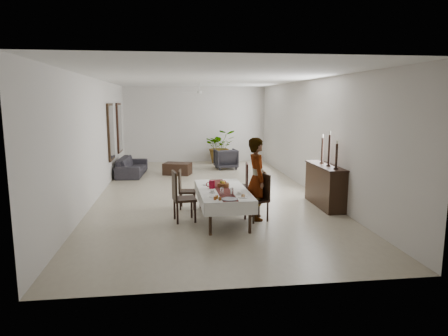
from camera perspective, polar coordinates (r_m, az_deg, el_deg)
floor at (r=11.51m, az=-2.38°, el=-3.51°), size 6.00×12.00×0.00m
ceiling at (r=11.23m, az=-2.50°, el=12.62°), size 6.00×12.00×0.02m
wall_back at (r=17.22m, az=-4.15°, el=6.20°), size 6.00×0.02×3.20m
wall_front at (r=5.35m, az=3.03°, el=-1.19°), size 6.00×0.02×3.20m
wall_left at (r=11.40m, az=-17.68°, el=4.08°), size 0.02×12.00×3.20m
wall_right at (r=11.89m, az=12.17°, el=4.52°), size 0.02×12.00×3.20m
dining_table_top at (r=8.78m, az=-0.19°, el=-3.26°), size 0.94×2.17×0.04m
table_leg_fl at (r=7.83m, az=-1.97°, el=-7.39°), size 0.06×0.06×0.63m
table_leg_fr at (r=7.96m, az=3.73°, el=-7.14°), size 0.06×0.06×0.63m
table_leg_bl at (r=9.80m, az=-3.35°, el=-3.94°), size 0.06×0.06×0.63m
table_leg_br at (r=9.90m, az=1.21°, el=-3.79°), size 0.06×0.06×0.63m
tablecloth_top at (r=8.77m, az=-0.19°, el=-3.09°), size 1.11×2.34×0.01m
tablecloth_drape_left at (r=8.74m, az=-3.60°, el=-4.03°), size 0.06×2.31×0.27m
tablecloth_drape_right at (r=8.89m, az=3.17°, el=-3.79°), size 0.06×2.31×0.27m
tablecloth_drape_near at (r=7.70m, az=1.07°, el=-5.89°), size 1.06×0.03×0.27m
tablecloth_drape_far at (r=9.92m, az=-1.16°, el=-2.38°), size 1.06×0.03×0.27m
table_runner at (r=8.77m, az=-0.19°, el=-3.04°), size 0.36×2.25×0.00m
red_pitcher at (r=8.85m, az=-1.75°, el=-2.35°), size 0.14×0.14×0.18m
pitcher_handle at (r=8.85m, az=-2.24°, el=-2.36°), size 0.11×0.02×0.11m
wine_glass_near at (r=8.21m, az=1.15°, el=-3.39°), size 0.06×0.06×0.15m
wine_glass_mid at (r=8.27m, az=-0.30°, el=-3.30°), size 0.06×0.06×0.15m
teacup_right at (r=8.29m, az=2.20°, el=-3.61°), size 0.08×0.08×0.05m
saucer_right at (r=8.30m, az=2.20°, el=-3.76°), size 0.13×0.13×0.01m
teacup_left at (r=8.43m, az=-1.69°, el=-3.39°), size 0.08×0.08×0.05m
saucer_left at (r=8.43m, az=-1.69°, el=-3.54°), size 0.13×0.13×0.01m
plate_near_right at (r=8.04m, az=2.74°, el=-4.17°), size 0.22×0.22×0.01m
bread_near_right at (r=8.04m, az=2.75°, el=-4.00°), size 0.08×0.08×0.08m
plate_near_left at (r=8.09m, az=-1.38°, el=-4.10°), size 0.22×0.22×0.01m
plate_far_left at (r=9.21m, az=-2.40°, el=-2.41°), size 0.22×0.22×0.01m
serving_tray at (r=7.86m, az=0.82°, el=-4.47°), size 0.32×0.32×0.02m
jam_jar_a at (r=7.80m, az=-0.59°, el=-4.39°), size 0.06×0.06×0.07m
jam_jar_b at (r=7.84m, az=-1.29°, el=-4.32°), size 0.06×0.06×0.07m
jam_jar_c at (r=7.94m, az=-1.05°, el=-4.16°), size 0.06×0.06×0.07m
fruit_basket at (r=8.99m, az=-0.11°, el=-2.46°), size 0.27×0.27×0.09m
fruit_red at (r=8.99m, az=0.04°, el=-2.01°), size 0.08×0.08×0.08m
fruit_green at (r=8.99m, az=-0.36°, el=-2.01°), size 0.07×0.07×0.07m
fruit_yellow at (r=8.93m, az=-0.07°, el=-2.09°), size 0.08×0.08×0.08m
chair_right_near_seat at (r=8.77m, az=4.65°, el=-4.61°), size 0.56×0.56×0.05m
chair_right_near_leg_fl at (r=8.78m, az=6.24°, el=-6.25°), size 0.06×0.06×0.43m
chair_right_near_leg_fr at (r=9.07m, az=5.00°, el=-5.71°), size 0.06×0.06×0.43m
chair_right_near_leg_bl at (r=8.59m, az=4.24°, el=-6.56°), size 0.06×0.06×0.43m
chair_right_near_leg_br at (r=8.89m, az=3.04°, el=-6.00°), size 0.06×0.06×0.43m
chair_right_near_back at (r=8.80m, az=5.78°, el=-2.58°), size 0.18×0.42×0.55m
chair_right_far_seat at (r=10.06m, az=2.10°, el=-2.66°), size 0.50×0.50×0.05m
chair_right_far_leg_fl at (r=9.95m, az=3.20°, el=-4.28°), size 0.05×0.05×0.44m
chair_right_far_leg_fr at (r=10.31m, az=3.07°, el=-3.79°), size 0.05×0.05×0.44m
chair_right_far_leg_bl at (r=9.93m, az=1.07°, el=-4.29°), size 0.05×0.05×0.44m
chair_right_far_leg_br at (r=10.29m, az=1.02°, el=-3.80°), size 0.05×0.05×0.44m
chair_right_far_back at (r=10.01m, az=3.28°, el=-0.94°), size 0.09×0.45×0.57m
chair_left_near_seat at (r=8.74m, az=-5.66°, el=-4.44°), size 0.54×0.54×0.05m
chair_left_near_leg_fl at (r=8.96m, az=-7.08°, el=-5.83°), size 0.05×0.05×0.47m
chair_left_near_leg_fr at (r=8.59m, az=-6.66°, el=-6.49°), size 0.05×0.05×0.47m
chair_left_near_leg_bl at (r=9.02m, az=-4.66°, el=-5.68°), size 0.05×0.05×0.47m
chair_left_near_leg_br at (r=8.66m, az=-4.13°, el=-6.32°), size 0.05×0.05×0.47m
chair_left_near_back at (r=8.63m, az=-7.09°, el=-2.45°), size 0.12×0.47×0.60m
chair_left_far_seat at (r=9.78m, az=-5.23°, el=-3.36°), size 0.45×0.45×0.05m
chair_left_far_leg_fl at (r=10.00m, az=-6.08°, el=-4.38°), size 0.04×0.04×0.40m
chair_left_far_leg_fr at (r=9.69m, az=-6.27°, el=-4.85°), size 0.04×0.04×0.40m
chair_left_far_leg_bl at (r=9.98m, az=-4.19°, el=-4.39°), size 0.04×0.04×0.40m
chair_left_far_leg_br at (r=9.66m, az=-4.32°, el=-4.86°), size 0.04×0.04×0.40m
chair_left_far_back at (r=9.74m, az=-6.33°, el=-1.78°), size 0.08×0.40×0.51m
woman at (r=8.79m, az=4.72°, el=-1.55°), size 0.44×0.66×1.82m
sideboard_body at (r=10.25m, az=14.22°, el=-2.55°), size 0.45×1.67×1.00m
sideboard_top at (r=10.15m, az=14.34°, el=0.32°), size 0.49×1.74×0.03m
candlestick_near_base at (r=9.59m, az=15.69°, el=-0.07°), size 0.11×0.11×0.03m
candlestick_near_shaft at (r=9.55m, az=15.77°, el=1.68°), size 0.06×0.06×0.56m
candlestick_near_candle at (r=9.51m, az=15.86°, el=3.61°), size 0.04×0.04×0.09m
candlestick_mid_base at (r=10.00m, az=14.70°, el=0.35°), size 0.11×0.11×0.03m
candlestick_mid_shaft at (r=9.94m, az=14.79°, el=2.51°), size 0.06×0.06×0.72m
candlestick_mid_candle at (r=9.90m, az=14.89°, el=4.85°), size 0.04×0.04×0.09m
candlestick_far_base at (r=10.40m, az=13.79°, el=0.74°), size 0.11×0.11×0.03m
candlestick_far_shaft at (r=10.36m, az=13.86°, el=2.51°), size 0.06×0.06×0.61m
candlestick_far_candle at (r=10.33m, az=13.94°, el=4.45°), size 0.04×0.04×0.09m
sofa at (r=14.55m, az=-13.01°, el=0.26°), size 0.97×2.18×0.62m
armchair at (r=15.47m, az=0.27°, el=1.32°), size 0.91×0.93×0.77m
coffee_table at (r=14.36m, az=-6.66°, el=-0.10°), size 1.08×0.88×0.42m
potted_plant at (r=16.85m, az=-0.54°, el=3.11°), size 1.34×1.18×1.42m
mirror_frame_near at (r=13.56m, az=-15.87°, el=4.97°), size 0.06×1.05×1.85m
mirror_glass_near at (r=13.55m, az=-15.72°, el=4.97°), size 0.01×0.90×1.70m
mirror_frame_far at (r=15.63m, az=-14.74°, el=5.57°), size 0.06×1.05×1.85m
mirror_glass_far at (r=15.63m, az=-14.61°, el=5.58°), size 0.01×0.90×1.70m
fan_rod at (r=14.21m, az=-3.53°, el=11.55°), size 0.04×0.04×0.20m
fan_hub at (r=14.20m, az=-3.53°, el=10.75°), size 0.16×0.16×0.08m
fan_blade_n at (r=14.55m, az=-3.62°, el=10.72°), size 0.10×0.55×0.01m
fan_blade_s at (r=13.86m, az=-3.43°, el=10.78°), size 0.10×0.55×0.01m
fan_blade_e at (r=14.23m, az=-2.09°, el=10.76°), size 0.55×0.10×0.01m
fan_blade_w at (r=14.19m, az=-4.96°, el=10.73°), size 0.55×0.10×0.01m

